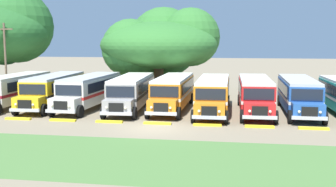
{
  "coord_description": "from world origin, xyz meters",
  "views": [
    {
      "loc": [
        5.33,
        -26.81,
        6.01
      ],
      "look_at": [
        0.0,
        6.28,
        1.6
      ],
      "focal_mm": 43.79,
      "sensor_mm": 36.0,
      "label": 1
    }
  ],
  "objects": [
    {
      "name": "curb_wheelstop_5",
      "position": [
        3.58,
        1.48,
        0.07
      ],
      "size": [
        2.0,
        0.36,
        0.15
      ],
      "primitive_type": "cube",
      "color": "yellow",
      "rests_on": "ground_plane"
    },
    {
      "name": "foreground_grass_strip",
      "position": [
        0.0,
        -6.96,
        0.0
      ],
      "size": [
        80.0,
        8.07,
        0.01
      ],
      "primitive_type": "cube",
      "color": "#4C7538",
      "rests_on": "ground_plane"
    },
    {
      "name": "curb_wheelstop_1",
      "position": [
        -10.74,
        1.48,
        0.07
      ],
      "size": [
        2.0,
        0.36,
        0.15
      ],
      "primitive_type": "cube",
      "color": "yellow",
      "rests_on": "ground_plane"
    },
    {
      "name": "parked_bus_slot_3",
      "position": [
        -3.44,
        7.61,
        1.58
      ],
      "size": [
        3.12,
        10.9,
        2.82
      ],
      "rotation": [
        0.0,
        0.0,
        -1.52
      ],
      "color": "#9E9993",
      "rests_on": "ground_plane"
    },
    {
      "name": "parked_bus_slot_6",
      "position": [
        7.12,
        7.77,
        1.58
      ],
      "size": [
        2.79,
        10.85,
        2.82
      ],
      "rotation": [
        0.0,
        0.0,
        -1.56
      ],
      "color": "red",
      "rests_on": "ground_plane"
    },
    {
      "name": "curb_wheelstop_2",
      "position": [
        -7.16,
        1.48,
        0.07
      ],
      "size": [
        2.0,
        0.36,
        0.15
      ],
      "primitive_type": "cube",
      "color": "yellow",
      "rests_on": "ground_plane"
    },
    {
      "name": "parked_bus_slot_7",
      "position": [
        10.66,
        8.04,
        1.58
      ],
      "size": [
        2.81,
        10.86,
        2.82
      ],
      "rotation": [
        0.0,
        0.0,
        -1.59
      ],
      "color": "#23519E",
      "rests_on": "ground_plane"
    },
    {
      "name": "curb_wheelstop_4",
      "position": [
        0.0,
        1.48,
        0.07
      ],
      "size": [
        2.0,
        0.36,
        0.15
      ],
      "primitive_type": "cube",
      "color": "yellow",
      "rests_on": "ground_plane"
    },
    {
      "name": "parked_bus_slot_2",
      "position": [
        -7.31,
        7.83,
        1.58
      ],
      "size": [
        3.11,
        10.9,
        2.82
      ],
      "rotation": [
        0.0,
        0.0,
        -1.62
      ],
      "color": "silver",
      "rests_on": "ground_plane"
    },
    {
      "name": "broad_shade_tree",
      "position": [
        -2.65,
        18.04,
        5.58
      ],
      "size": [
        12.84,
        13.24,
        9.75
      ],
      "color": "brown",
      "rests_on": "ground_plane"
    },
    {
      "name": "parked_bus_slot_4",
      "position": [
        0.15,
        8.16,
        1.58
      ],
      "size": [
        2.78,
        10.85,
        2.82
      ],
      "rotation": [
        0.0,
        0.0,
        -1.58
      ],
      "color": "orange",
      "rests_on": "ground_plane"
    },
    {
      "name": "parked_bus_slot_0",
      "position": [
        -14.38,
        7.61,
        1.58
      ],
      "size": [
        2.7,
        10.84,
        2.82
      ],
      "rotation": [
        0.0,
        0.0,
        -1.57
      ],
      "color": "silver",
      "rests_on": "ground_plane"
    },
    {
      "name": "parked_bus_slot_1",
      "position": [
        -10.78,
        7.93,
        1.58
      ],
      "size": [
        3.02,
        10.88,
        2.82
      ],
      "rotation": [
        0.0,
        0.0,
        -1.53
      ],
      "color": "yellow",
      "rests_on": "ground_plane"
    },
    {
      "name": "curb_wheelstop_6",
      "position": [
        7.16,
        1.48,
        0.07
      ],
      "size": [
        2.0,
        0.36,
        0.15
      ],
      "primitive_type": "cube",
      "color": "yellow",
      "rests_on": "ground_plane"
    },
    {
      "name": "parked_bus_slot_5",
      "position": [
        3.67,
        7.2,
        1.58
      ],
      "size": [
        2.71,
        10.84,
        2.82
      ],
      "rotation": [
        0.0,
        0.0,
        -1.57
      ],
      "color": "orange",
      "rests_on": "ground_plane"
    },
    {
      "name": "ground_plane",
      "position": [
        0.0,
        0.0,
        0.0
      ],
      "size": [
        220.0,
        220.0,
        0.0
      ],
      "primitive_type": "plane",
      "color": "#84755B"
    },
    {
      "name": "curb_wheelstop_7",
      "position": [
        10.74,
        1.48,
        0.07
      ],
      "size": [
        2.0,
        0.36,
        0.15
      ],
      "primitive_type": "cube",
      "color": "yellow",
      "rests_on": "ground_plane"
    },
    {
      "name": "utility_pole",
      "position": [
        -16.65,
        10.08,
        4.06
      ],
      "size": [
        1.8,
        0.2,
        7.63
      ],
      "color": "brown",
      "rests_on": "ground_plane"
    },
    {
      "name": "curb_wheelstop_3",
      "position": [
        -3.58,
        1.48,
        0.07
      ],
      "size": [
        2.0,
        0.36,
        0.15
      ],
      "primitive_type": "cube",
      "color": "yellow",
      "rests_on": "ground_plane"
    }
  ]
}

